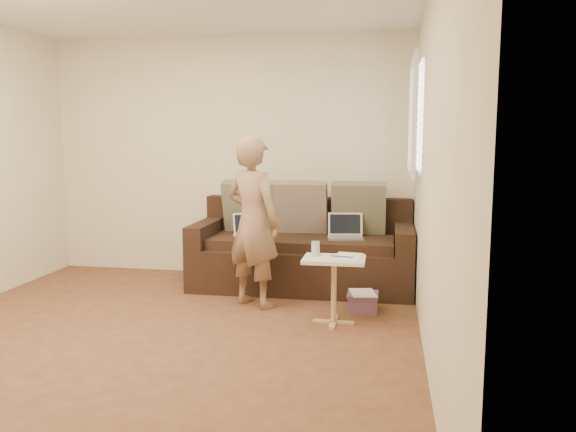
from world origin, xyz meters
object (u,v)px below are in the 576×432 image
Objects in this scene: sofa at (302,246)px; side_table at (334,291)px; laptop_white at (252,237)px; person at (253,222)px; laptop_silver at (346,239)px; drinking_glass at (316,249)px; striped_box at (363,302)px.

sofa reaches higher than side_table.
side_table is (0.93, -1.02, -0.25)m from laptop_white.
sofa reaches higher than laptop_white.
sofa is at bearing 110.99° from side_table.
laptop_white is at bearing 132.41° from side_table.
person reaches higher than side_table.
laptop_silver is 0.63× the size of side_table.
side_table is (0.42, -1.10, -0.15)m from sofa.
laptop_white is 0.59× the size of side_table.
striped_box is (0.38, 0.31, -0.52)m from drinking_glass.
laptop_silver is 1.08m from side_table.
laptop_silver is 2.90× the size of drinking_glass.
person is at bearing 153.63° from side_table.
sofa is at bearing 104.11° from drinking_glass.
person is (-0.78, -0.68, 0.25)m from laptop_silver.
laptop_silver is 0.23× the size of person.
side_table is at bearing -69.01° from sofa.
side_table is at bearing -179.10° from person.
laptop_white is at bearing -170.38° from sofa.
drinking_glass is at bearing -107.54° from laptop_silver.
sofa is 1.10m from drinking_glass.
striped_box is at bearing -153.54° from person.
sofa is 1.43× the size of person.
drinking_glass reaches higher than striped_box.
laptop_silver is at bearing -6.13° from sofa.
drinking_glass is at bearing -85.19° from laptop_white.
person is at bearing 151.40° from drinking_glass.
side_table is at bearing -17.06° from drinking_glass.
laptop_silver is (0.44, -0.05, 0.10)m from sofa.
person is at bearing -146.62° from laptop_silver.
drinking_glass is at bearing 178.67° from person.
striped_box is at bearing 58.51° from side_table.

